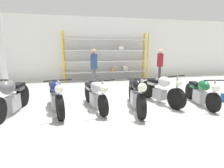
{
  "coord_description": "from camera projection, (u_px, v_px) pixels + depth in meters",
  "views": [
    {
      "loc": [
        -1.2,
        -4.89,
        1.8
      ],
      "look_at": [
        0.0,
        0.4,
        0.7
      ],
      "focal_mm": 28.0,
      "sensor_mm": 36.0,
      "label": 1
    }
  ],
  "objects": [
    {
      "name": "ground_plane",
      "position": [
        115.0,
        109.0,
        5.29
      ],
      "size": [
        30.0,
        30.0,
        0.0
      ],
      "primitive_type": "plane",
      "color": "silver"
    },
    {
      "name": "back_wall",
      "position": [
        92.0,
        49.0,
        10.29
      ],
      "size": [
        30.0,
        0.08,
        3.6
      ],
      "color": "white",
      "rests_on": "ground_plane"
    },
    {
      "name": "shelving_rack",
      "position": [
        108.0,
        56.0,
        10.21
      ],
      "size": [
        4.97,
        0.63,
        2.72
      ],
      "color": "yellow",
      "rests_on": "ground_plane"
    },
    {
      "name": "support_pillar",
      "position": [
        1.0,
        49.0,
        8.38
      ],
      "size": [
        0.28,
        0.28,
        3.6
      ],
      "color": "silver",
      "rests_on": "ground_plane"
    },
    {
      "name": "motorcycle_grey",
      "position": [
        11.0,
        97.0,
        4.82
      ],
      "size": [
        0.66,
        2.08,
        1.1
      ],
      "rotation": [
        0.0,
        0.0,
        -1.73
      ],
      "color": "black",
      "rests_on": "ground_plane"
    },
    {
      "name": "motorcycle_blue",
      "position": [
        56.0,
        96.0,
        5.06
      ],
      "size": [
        0.77,
        2.1,
        1.04
      ],
      "rotation": [
        0.0,
        0.0,
        -1.36
      ],
      "color": "black",
      "rests_on": "ground_plane"
    },
    {
      "name": "motorcycle_silver",
      "position": [
        95.0,
        94.0,
        5.26
      ],
      "size": [
        0.72,
        1.97,
        0.99
      ],
      "rotation": [
        0.0,
        0.0,
        -1.38
      ],
      "color": "black",
      "rests_on": "ground_plane"
    },
    {
      "name": "motorcycle_black",
      "position": [
        136.0,
        94.0,
        5.22
      ],
      "size": [
        0.75,
        2.2,
        1.07
      ],
      "rotation": [
        0.0,
        0.0,
        -1.75
      ],
      "color": "black",
      "rests_on": "ground_plane"
    },
    {
      "name": "motorcycle_white",
      "position": [
        161.0,
        90.0,
        5.85
      ],
      "size": [
        0.75,
        2.03,
        1.02
      ],
      "rotation": [
        0.0,
        0.0,
        -1.35
      ],
      "color": "black",
      "rests_on": "ground_plane"
    },
    {
      "name": "motorcycle_green",
      "position": [
        201.0,
        92.0,
        5.66
      ],
      "size": [
        0.66,
        1.93,
        0.94
      ],
      "rotation": [
        0.0,
        0.0,
        -1.76
      ],
      "color": "black",
      "rests_on": "ground_plane"
    },
    {
      "name": "person_browsing",
      "position": [
        160.0,
        63.0,
        9.3
      ],
      "size": [
        0.43,
        0.43,
        1.78
      ],
      "rotation": [
        0.0,
        0.0,
        2.66
      ],
      "color": "#38332D",
      "rests_on": "ground_plane"
    },
    {
      "name": "person_near_rack",
      "position": [
        94.0,
        65.0,
        8.2
      ],
      "size": [
        0.42,
        0.42,
        1.79
      ],
      "rotation": [
        0.0,
        0.0,
        2.73
      ],
      "color": "#595960",
      "rests_on": "ground_plane"
    }
  ]
}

